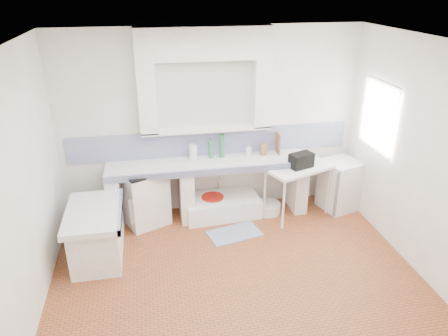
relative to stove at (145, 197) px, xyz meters
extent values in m
plane|color=#964A26|center=(1.07, -1.67, -0.41)|extent=(4.50, 4.50, 0.00)
plane|color=white|center=(1.07, -1.67, 2.39)|extent=(4.50, 4.50, 0.00)
plane|color=white|center=(1.07, 0.33, 0.99)|extent=(4.50, 0.00, 4.50)
plane|color=white|center=(1.07, -3.67, 0.99)|extent=(4.50, 0.00, 4.50)
plane|color=white|center=(-1.18, -1.67, 0.99)|extent=(0.00, 4.50, 4.50)
plane|color=white|center=(3.32, -1.67, 0.99)|extent=(0.00, 4.50, 4.50)
cube|color=white|center=(0.97, 0.20, 2.16)|extent=(1.90, 0.25, 0.45)
cube|color=#372311|center=(3.50, -0.47, 1.19)|extent=(0.35, 0.86, 1.06)
cube|color=white|center=(3.35, -0.47, 1.57)|extent=(0.01, 0.84, 0.24)
cube|color=white|center=(0.97, 0.03, 0.45)|extent=(3.00, 0.60, 0.08)
cube|color=navy|center=(0.97, -0.25, 0.45)|extent=(3.00, 0.04, 0.10)
cube|color=white|center=(-0.43, 0.03, 0.00)|extent=(0.20, 0.55, 0.82)
cube|color=white|center=(0.62, 0.03, 0.00)|extent=(0.20, 0.55, 0.82)
cube|color=white|center=(2.37, 0.03, 0.00)|extent=(0.20, 0.55, 0.82)
cube|color=white|center=(-0.63, -0.77, 0.25)|extent=(0.70, 1.10, 0.08)
cube|color=white|center=(-0.63, -0.77, -0.10)|extent=(0.60, 1.00, 0.62)
cube|color=navy|center=(-0.30, -0.77, 0.25)|extent=(0.04, 1.10, 0.10)
cube|color=navy|center=(1.07, 0.31, 0.69)|extent=(4.27, 0.03, 0.40)
cube|color=white|center=(0.00, 0.00, 0.00)|extent=(0.76, 0.75, 0.82)
cube|color=white|center=(1.16, 0.01, -0.28)|extent=(1.18, 0.69, 0.27)
cube|color=white|center=(2.29, -0.21, 0.00)|extent=(1.11, 0.87, 0.04)
cube|color=white|center=(3.04, -0.12, -0.01)|extent=(0.64, 0.64, 0.80)
cylinder|color=#B5150C|center=(1.02, 0.02, -0.25)|extent=(0.42, 0.42, 0.32)
cylinder|color=orange|center=(1.12, -0.09, -0.28)|extent=(0.30, 0.30, 0.26)
cylinder|color=#172FB4|center=(1.55, -0.07, -0.27)|extent=(0.35, 0.35, 0.29)
cylinder|color=white|center=(1.89, -0.06, -0.33)|extent=(0.44, 0.44, 0.15)
cylinder|color=silver|center=(1.01, 0.18, -0.28)|extent=(0.09, 0.09, 0.27)
cylinder|color=silver|center=(1.17, 0.18, -0.26)|extent=(0.10, 0.10, 0.30)
cube|color=black|center=(2.31, -0.24, 0.52)|extent=(0.39, 0.30, 0.22)
cylinder|color=#257843|center=(1.03, 0.18, 0.63)|extent=(0.07, 0.07, 0.29)
cylinder|color=#257843|center=(1.20, 0.18, 0.67)|extent=(0.08, 0.08, 0.36)
cube|color=#93633B|center=(1.84, 0.14, 0.58)|extent=(0.09, 0.08, 0.18)
cube|color=#93633B|center=(2.08, 0.18, 0.65)|extent=(0.04, 0.24, 0.32)
cylinder|color=white|center=(0.76, 0.18, 0.60)|extent=(0.14, 0.14, 0.23)
imported|color=white|center=(1.62, 0.18, 0.58)|extent=(0.10, 0.10, 0.19)
cube|color=navy|center=(1.24, -0.58, -0.41)|extent=(0.82, 0.58, 0.01)
camera|label=1|loc=(0.13, -5.64, 2.96)|focal=33.83mm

